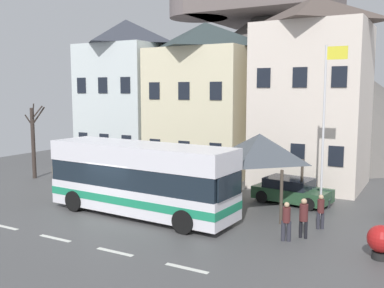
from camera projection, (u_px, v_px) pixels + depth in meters
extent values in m
cube|color=#4D4D4E|center=(105.00, 220.00, 19.89)|extent=(40.00, 60.00, 0.06)
cube|color=silver|center=(5.00, 227.00, 18.74)|extent=(1.60, 0.20, 0.01)
cube|color=silver|center=(55.00, 238.00, 17.29)|extent=(1.60, 0.20, 0.01)
cube|color=silver|center=(115.00, 252.00, 15.84)|extent=(1.60, 0.20, 0.01)
cube|color=silver|center=(187.00, 268.00, 14.39)|extent=(1.60, 0.20, 0.01)
cube|color=silver|center=(127.00, 107.00, 33.17)|extent=(5.94, 5.44, 9.12)
pyramid|color=#343742|center=(126.00, 32.00, 32.49)|extent=(5.94, 5.44, 1.88)
cube|color=black|center=(83.00, 140.00, 32.04)|extent=(0.80, 0.06, 1.10)
cube|color=black|center=(104.00, 141.00, 31.08)|extent=(0.80, 0.06, 1.10)
cube|color=black|center=(126.00, 143.00, 30.13)|extent=(0.80, 0.06, 1.10)
cube|color=black|center=(81.00, 85.00, 31.55)|extent=(0.80, 0.06, 1.10)
cube|color=black|center=(103.00, 85.00, 30.59)|extent=(0.80, 0.06, 1.10)
cube|color=black|center=(125.00, 85.00, 29.64)|extent=(0.80, 0.06, 1.10)
cube|color=beige|center=(205.00, 112.00, 30.12)|extent=(6.69, 5.64, 8.56)
pyramid|color=#2E3A3B|center=(205.00, 36.00, 29.48)|extent=(6.69, 5.64, 1.78)
cube|color=black|center=(155.00, 147.00, 29.00)|extent=(0.80, 0.06, 1.10)
cube|color=black|center=(184.00, 149.00, 27.92)|extent=(0.80, 0.06, 1.10)
cube|color=black|center=(215.00, 152.00, 26.84)|extent=(0.80, 0.06, 1.10)
cube|color=black|center=(154.00, 91.00, 28.54)|extent=(0.80, 0.06, 1.10)
cube|color=black|center=(184.00, 91.00, 27.46)|extent=(0.80, 0.06, 1.10)
cube|color=black|center=(216.00, 91.00, 26.38)|extent=(0.80, 0.06, 1.10)
cube|color=silver|center=(312.00, 106.00, 26.51)|extent=(6.22, 5.63, 9.65)
pyramid|color=#534740|center=(315.00, 10.00, 25.81)|extent=(6.22, 5.63, 1.66)
cube|color=black|center=(262.00, 151.00, 25.35)|extent=(0.80, 0.06, 1.10)
cube|color=black|center=(298.00, 153.00, 24.35)|extent=(0.80, 0.06, 1.10)
cube|color=black|center=(336.00, 156.00, 23.35)|extent=(0.80, 0.06, 1.10)
cube|color=black|center=(264.00, 78.00, 24.83)|extent=(0.80, 0.06, 1.10)
cube|color=black|center=(300.00, 77.00, 23.83)|extent=(0.80, 0.06, 1.10)
cube|color=black|center=(339.00, 77.00, 22.83)|extent=(0.80, 0.06, 1.10)
cone|color=#605C57|center=(268.00, 76.00, 47.29)|extent=(39.74, 39.74, 14.58)
cube|color=white|center=(141.00, 198.00, 20.39)|extent=(9.39, 2.90, 1.18)
cube|color=#1E8C60|center=(141.00, 196.00, 20.38)|extent=(9.41, 2.92, 0.36)
cube|color=#19232D|center=(140.00, 175.00, 20.25)|extent=(9.29, 2.85, 1.00)
cube|color=white|center=(140.00, 154.00, 20.14)|extent=(9.39, 2.90, 0.93)
cube|color=#19232D|center=(230.00, 186.00, 17.80)|extent=(0.17, 2.03, 0.96)
cylinder|color=black|center=(212.00, 209.00, 19.74)|extent=(1.01, 0.33, 1.00)
cylinder|color=black|center=(183.00, 222.00, 17.79)|extent=(1.01, 0.33, 1.00)
cylinder|color=black|center=(108.00, 192.00, 23.07)|extent=(1.01, 0.33, 1.00)
cylinder|color=black|center=(74.00, 201.00, 21.12)|extent=(1.01, 0.33, 1.00)
cylinder|color=#473D33|center=(241.00, 177.00, 23.45)|extent=(0.14, 0.14, 2.40)
cylinder|color=#473D33|center=(302.00, 183.00, 21.86)|extent=(0.14, 0.14, 2.40)
cylinder|color=#473D33|center=(213.00, 189.00, 20.59)|extent=(0.14, 0.14, 2.40)
cylinder|color=#473D33|center=(281.00, 197.00, 19.00)|extent=(0.14, 0.14, 2.40)
pyramid|color=#444B53|center=(260.00, 148.00, 20.99)|extent=(3.60, 3.60, 1.35)
cube|color=#746B5C|center=(83.00, 172.00, 28.82)|extent=(4.40, 2.47, 0.57)
cube|color=#1E232D|center=(80.00, 164.00, 28.88)|extent=(2.72, 2.00, 0.46)
cylinder|color=black|center=(107.00, 174.00, 28.70)|extent=(0.66, 0.29, 0.64)
cylinder|color=black|center=(85.00, 179.00, 27.30)|extent=(0.66, 0.29, 0.64)
cylinder|color=black|center=(81.00, 170.00, 30.37)|extent=(0.66, 0.29, 0.64)
cylinder|color=black|center=(59.00, 174.00, 28.97)|extent=(0.66, 0.29, 0.64)
cube|color=#2B5233|center=(292.00, 194.00, 22.64)|extent=(4.05, 2.38, 0.63)
cube|color=#1E232D|center=(289.00, 183.00, 22.69)|extent=(2.50, 1.94, 0.48)
cylinder|color=black|center=(322.00, 197.00, 22.62)|extent=(0.66, 0.29, 0.64)
cylinder|color=black|center=(309.00, 204.00, 21.20)|extent=(0.66, 0.29, 0.64)
cylinder|color=black|center=(277.00, 190.00, 24.13)|extent=(0.66, 0.29, 0.64)
cylinder|color=black|center=(262.00, 197.00, 22.71)|extent=(0.66, 0.29, 0.64)
cylinder|color=#2D2D38|center=(283.00, 231.00, 16.98)|extent=(0.18, 0.18, 0.79)
cylinder|color=#2D2D38|center=(289.00, 231.00, 16.93)|extent=(0.18, 0.18, 0.79)
cylinder|color=#512323|center=(286.00, 215.00, 16.88)|extent=(0.30, 0.30, 0.59)
sphere|color=tan|center=(287.00, 205.00, 16.83)|extent=(0.21, 0.21, 0.21)
cylinder|color=black|center=(306.00, 229.00, 17.22)|extent=(0.13, 0.13, 0.76)
cylinder|color=black|center=(301.00, 228.00, 17.33)|extent=(0.13, 0.13, 0.76)
cylinder|color=#512323|center=(304.00, 212.00, 17.20)|extent=(0.34, 0.34, 0.67)
sphere|color=tan|center=(304.00, 201.00, 17.14)|extent=(0.23, 0.23, 0.23)
cylinder|color=#2D2D38|center=(322.00, 220.00, 18.43)|extent=(0.14, 0.14, 0.75)
cylinder|color=#2D2D38|center=(318.00, 220.00, 18.42)|extent=(0.14, 0.14, 0.75)
cylinder|color=#512323|center=(321.00, 206.00, 18.35)|extent=(0.28, 0.28, 0.57)
sphere|color=tan|center=(321.00, 197.00, 18.30)|extent=(0.21, 0.21, 0.21)
cube|color=#33473D|center=(316.00, 197.00, 22.00)|extent=(1.46, 0.45, 0.08)
cube|color=#33473D|center=(317.00, 192.00, 22.17)|extent=(1.46, 0.06, 0.40)
cube|color=#2D2D33|center=(303.00, 200.00, 22.35)|extent=(0.08, 0.36, 0.45)
cube|color=#2D2D33|center=(329.00, 203.00, 21.72)|extent=(0.08, 0.36, 0.45)
cylinder|color=silver|center=(323.00, 134.00, 19.39)|extent=(0.10, 0.10, 7.76)
cube|color=yellow|center=(337.00, 53.00, 18.73)|extent=(0.90, 0.03, 0.56)
cylinder|color=black|center=(380.00, 256.00, 15.17)|extent=(0.57, 0.57, 0.25)
sphere|color=#B21919|center=(381.00, 239.00, 15.09)|extent=(0.95, 0.95, 0.95)
cylinder|color=#382D28|center=(33.00, 143.00, 28.81)|extent=(0.26, 0.26, 4.66)
cylinder|color=#382D28|center=(33.00, 112.00, 28.25)|extent=(0.73, 0.47, 1.17)
cylinder|color=#382D28|center=(38.00, 116.00, 28.78)|extent=(0.56, 0.79, 1.20)
cylinder|color=#382D28|center=(37.00, 112.00, 28.63)|extent=(0.61, 0.55, 0.89)
cylinder|color=#382D28|center=(29.00, 120.00, 28.51)|extent=(0.32, 0.49, 0.78)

